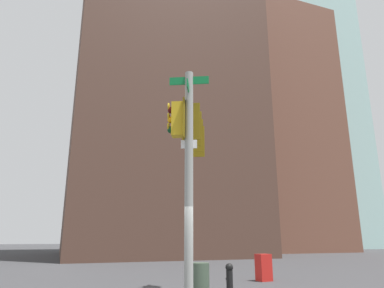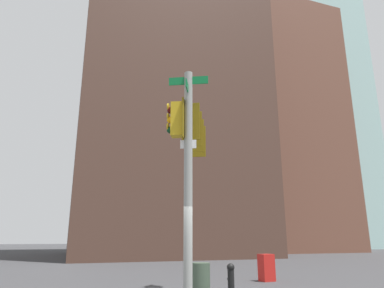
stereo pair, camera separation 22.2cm
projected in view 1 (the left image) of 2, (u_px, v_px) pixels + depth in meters
signal_pole_assembly at (191, 142)px, 10.84m from camera, size 3.67×2.18×6.41m
fire_hydrant at (229, 276)px, 11.58m from camera, size 0.34×0.26×0.87m
litter_bin at (200, 279)px, 10.61m from camera, size 0.56×0.56×0.95m
newspaper_box at (264, 267)px, 14.17m from camera, size 0.51×0.61×1.05m
building_brick_nearside at (158, 47)px, 41.31m from camera, size 19.60×17.61×47.33m
building_brick_midblock at (248, 133)px, 51.49m from camera, size 19.88×18.61×33.40m
building_glass_tower at (265, 34)px, 71.58m from camera, size 23.29×25.75×84.64m
building_brick_farside at (256, 136)px, 72.95m from camera, size 20.39×18.46×44.64m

